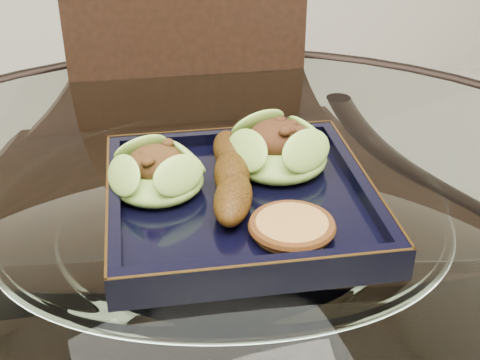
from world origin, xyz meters
name	(u,v)px	position (x,y,z in m)	size (l,w,h in m)	color
dining_chair	(202,248)	(0.08, 0.34, 0.50)	(0.45, 0.45, 0.89)	#311A10
navy_plate	(240,205)	(0.03, 0.04, 0.77)	(0.27, 0.27, 0.02)	black
lettuce_wrap_left	(157,176)	(-0.04, 0.08, 0.80)	(0.10, 0.10, 0.03)	#61942B
lettuce_wrap_right	(278,152)	(0.10, 0.08, 0.80)	(0.11, 0.11, 0.04)	#679B2D
roasted_plantain	(232,174)	(0.03, 0.06, 0.80)	(0.18, 0.04, 0.03)	#583209
crumb_patty	(292,228)	(0.06, -0.04, 0.79)	(0.07, 0.07, 0.01)	#BB803E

